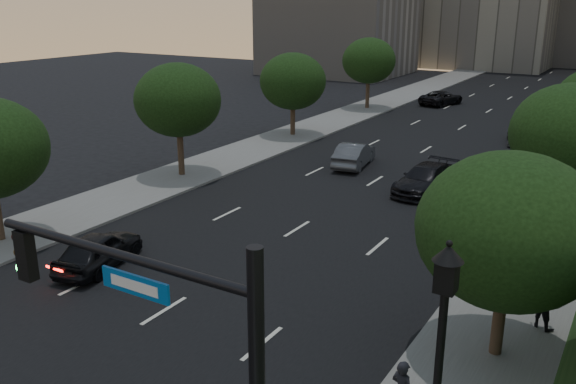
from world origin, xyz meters
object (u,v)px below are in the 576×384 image
Objects in this scene: sedan_far_left at (441,98)px; street_lamp at (438,371)px; pedestrian_c at (527,234)px; pedestrian_b at (545,302)px; sedan_near_right at (425,179)px; sedan_mid_left at (354,155)px; sedan_far_right at (519,134)px; sedan_near_left at (99,250)px.

street_lamp is at bearing 123.24° from sedan_far_left.
street_lamp is at bearing 87.71° from pedestrian_c.
sedan_near_right is at bearing -32.27° from pedestrian_b.
sedan_near_right is 2.80× the size of pedestrian_c.
pedestrian_c reaches higher than sedan_mid_left.
street_lamp is 3.20× the size of pedestrian_b.
sedan_far_right is at bearing -82.70° from pedestrian_c.
pedestrian_c is (14.58, -35.08, 0.36)m from sedan_far_left.
sedan_near_left is 44.62m from sedan_far_left.
sedan_mid_left is (-12.63, 22.89, -1.87)m from street_lamp.
pedestrian_b reaches higher than sedan_near_right.
sedan_mid_left is 14.18m from sedan_far_right.
pedestrian_c reaches higher than sedan_near_right.
sedan_mid_left is at bearing -135.42° from sedan_far_right.
sedan_near_right is at bearing -128.99° from sedan_near_left.
sedan_near_left is 0.92× the size of sedan_mid_left.
pedestrian_c is (4.48, -21.39, 0.38)m from sedan_far_right.
sedan_near_right is 9.18m from pedestrian_c.
pedestrian_b is at bearing 101.12° from pedestrian_c.
sedan_near_left is 0.84× the size of sedan_far_left.
sedan_near_right is at bearing 121.81° from sedan_far_left.
street_lamp is 15.40m from sedan_near_left.
sedan_mid_left is 15.36m from pedestrian_c.
street_lamp is 8.00m from pedestrian_b.
sedan_far_left is 2.77× the size of pedestrian_c.
pedestrian_c is at bearing -50.08° from pedestrian_b.
sedan_near_right is 2.95× the size of pedestrian_b.
sedan_far_left is (-2.48, 25.64, -0.06)m from sedan_mid_left.
street_lamp is 1.09× the size of sedan_near_right.
sedan_far_left is at bearing 111.37° from sedan_near_right.
pedestrian_b reaches higher than sedan_far_right.
sedan_far_right is (1.99, 14.88, -0.06)m from sedan_near_right.
sedan_near_left is 2.44× the size of pedestrian_b.
sedan_far_left is at bearing 107.30° from street_lamp.
street_lamp is at bearing 152.07° from sedan_near_left.
sedan_far_left is 43.85m from pedestrian_b.
sedan_near_left is at bearing 106.37° from sedan_far_left.
pedestrian_b is (8.06, -12.19, 0.28)m from sedan_near_right.
pedestrian_c reaches higher than sedan_far_right.
pedestrian_b is (1.06, 7.77, -1.61)m from street_lamp.
sedan_near_right is at bearing 109.31° from street_lamp.
pedestrian_c reaches higher than sedan_near_left.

